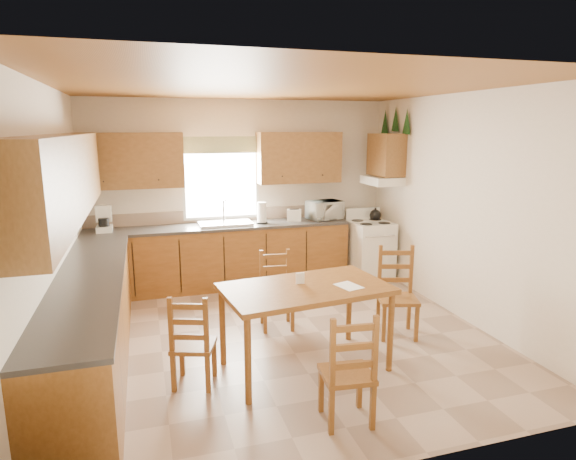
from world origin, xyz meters
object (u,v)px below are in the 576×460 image
object	(u,v)px
chair_near_left	(193,339)
chair_far_right	(398,293)
microwave	(325,210)
chair_far_left	(277,291)
chair_near_right	(347,367)
dining_table	(305,327)
stove	(370,251)

from	to	relation	value
chair_near_left	chair_far_right	distance (m)	2.32
chair_far_right	microwave	bearing A→B (deg)	106.52
microwave	chair_far_right	size ratio (longest dim) A/B	0.47
chair_far_left	chair_far_right	size ratio (longest dim) A/B	0.90
chair_near_right	chair_far_left	distance (m)	1.93
chair_far_right	chair_near_left	bearing A→B (deg)	-153.33
dining_table	chair_near_left	distance (m)	1.06
microwave	chair_near_right	world-z (taller)	microwave
stove	chair_near_right	size ratio (longest dim) A/B	0.94
chair_far_left	chair_far_right	xyz separation A→B (m)	(1.23, -0.60, 0.05)
chair_near_right	chair_far_left	bearing A→B (deg)	-82.88
chair_near_left	chair_far_right	bearing A→B (deg)	-150.49
chair_near_left	microwave	bearing A→B (deg)	-110.95
stove	chair_near_left	world-z (taller)	stove
chair_near_right	chair_far_right	bearing A→B (deg)	-125.85
chair_near_right	chair_far_left	size ratio (longest dim) A/B	1.04
chair_far_left	chair_far_right	world-z (taller)	chair_far_right
stove	microwave	xyz separation A→B (m)	(-0.64, 0.30, 0.62)
dining_table	chair_far_left	distance (m)	1.01
chair_near_right	chair_far_right	world-z (taller)	chair_far_right
stove	dining_table	xyz separation A→B (m)	(-1.86, -2.40, -0.02)
stove	chair_far_right	size ratio (longest dim) A/B	0.88
stove	chair_near_right	bearing A→B (deg)	-121.39
microwave	chair_near_left	xyz separation A→B (m)	(-2.29, -2.69, -0.63)
dining_table	chair_near_left	xyz separation A→B (m)	(-1.06, -0.00, 0.02)
stove	microwave	distance (m)	0.94
stove	chair_near_right	world-z (taller)	chair_near_right
microwave	chair_far_left	world-z (taller)	microwave
chair_near_left	chair_far_right	size ratio (longest dim) A/B	0.88
chair_near_left	chair_far_right	xyz separation A→B (m)	(2.28, 0.41, 0.06)
chair_far_left	chair_near_right	bearing A→B (deg)	-82.07
dining_table	chair_near_right	bearing A→B (deg)	-94.95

